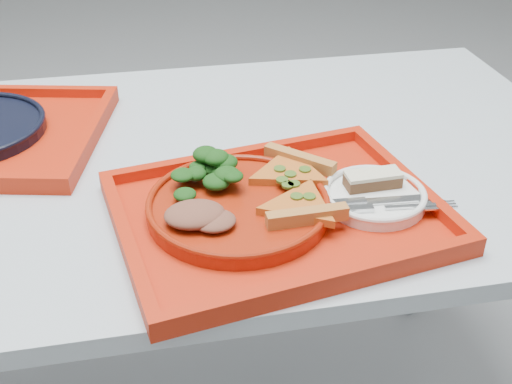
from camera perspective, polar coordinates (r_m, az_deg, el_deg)
The scene contains 11 objects.
table at distance 1.13m, azimuth -10.83°, elevation -0.66°, with size 1.60×0.80×0.75m.
tray_main at distance 0.92m, azimuth 1.90°, elevation -2.19°, with size 0.45×0.35×0.01m, color #B62009.
dinner_plate at distance 0.91m, azimuth -1.59°, elevation -1.45°, with size 0.26×0.26×0.02m, color maroon.
side_plate at distance 0.95m, azimuth 10.44°, elevation -0.56°, with size 0.15×0.15×0.01m, color white.
pizza_slice_a at distance 0.89m, azimuth 3.99°, elevation -1.01°, with size 0.13×0.11×0.02m, color orange, non-canonical shape.
pizza_slice_b at distance 0.97m, azimuth 2.91°, elevation 2.06°, with size 0.14×0.12×0.02m, color orange, non-canonical shape.
salad_heap at distance 0.94m, azimuth -4.40°, elevation 1.90°, with size 0.10×0.09×0.05m, color black.
meat_portion at distance 0.87m, azimuth -5.48°, elevation -1.99°, with size 0.08×0.07×0.02m, color brown.
dessert_bar at distance 0.96m, azimuth 10.34°, elevation 1.11°, with size 0.08×0.04×0.02m.
knife at distance 0.93m, azimuth 10.62°, elevation -0.74°, with size 0.18×0.02×0.01m, color silver.
fork at distance 0.92m, azimuth 11.27°, elevation -1.36°, with size 0.18×0.02×0.01m, color silver.
Camera 1 is at (0.03, -0.95, 1.28)m, focal length 45.00 mm.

